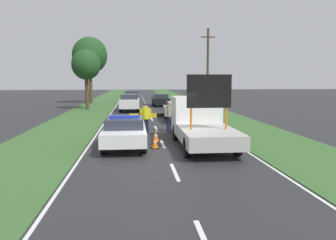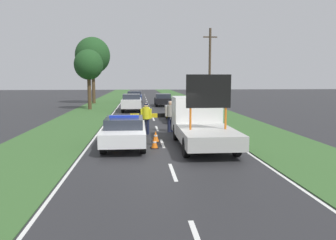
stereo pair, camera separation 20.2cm
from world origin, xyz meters
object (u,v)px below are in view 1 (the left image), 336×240
police_car (125,131)px  roadside_tree_near_right (86,65)px  road_barrier (157,116)px  queued_car_sedan_silver (178,110)px  police_officer (146,116)px  traffic_cone_near_truck (113,129)px  traffic_cone_lane_edge (155,143)px  queued_car_hatch_blue (132,96)px  queued_car_sedan_black (161,100)px  traffic_cone_near_police (156,136)px  roadside_tree_near_left (90,56)px  utility_pole (208,71)px  queued_car_van_white (129,102)px  traffic_cone_behind_barrier (117,125)px  pedestrian_civilian (170,114)px  traffic_cone_centre_front (206,128)px  work_truck (200,122)px

police_car → roadside_tree_near_right: bearing=102.0°
road_barrier → queued_car_sedan_silver: bearing=63.7°
police_officer → roadside_tree_near_right: 16.55m
traffic_cone_near_truck → traffic_cone_lane_edge: traffic_cone_near_truck is taller
traffic_cone_near_truck → queued_car_hatch_blue: queued_car_hatch_blue is taller
queued_car_sedan_black → queued_car_hatch_blue: 6.98m
traffic_cone_near_police → traffic_cone_lane_edge: (-0.12, -1.50, -0.02)m
traffic_cone_near_truck → roadside_tree_near_left: 24.52m
roadside_tree_near_left → utility_pole: bearing=-49.0°
roadside_tree_near_left → roadside_tree_near_right: 8.29m
queued_car_van_white → roadside_tree_near_right: size_ratio=0.75×
police_officer → roadside_tree_near_right: size_ratio=0.29×
queued_car_van_white → roadside_tree_near_right: 5.84m
police_car → traffic_cone_near_truck: police_car is taller
traffic_cone_near_police → queued_car_hatch_blue: size_ratio=0.13×
traffic_cone_lane_edge → queued_car_sedan_black: bearing=84.8°
road_barrier → traffic_cone_behind_barrier: bearing=152.9°
police_car → pedestrian_civilian: pedestrian_civilian is taller
queued_car_sedan_silver → queued_car_sedan_black: (-0.25, 13.26, -0.02)m
traffic_cone_lane_edge → roadside_tree_near_left: 28.44m
traffic_cone_near_truck → queued_car_hatch_blue: bearing=88.2°
traffic_cone_near_police → traffic_cone_lane_edge: 1.50m
traffic_cone_centre_front → roadside_tree_near_right: 17.70m
police_car → queued_car_van_white: 16.61m
queued_car_van_white → queued_car_hatch_blue: queued_car_van_white is taller
queued_car_hatch_blue → roadside_tree_near_right: roadside_tree_near_right is taller
pedestrian_civilian → traffic_cone_behind_barrier: bearing=173.3°
queued_car_sedan_silver → queued_car_van_white: bearing=-63.8°
work_truck → traffic_cone_near_police: (-2.06, 0.73, -0.80)m
traffic_cone_centre_front → traffic_cone_lane_edge: traffic_cone_centre_front is taller
queued_car_hatch_blue → roadside_tree_near_right: (-4.33, -10.00, 3.63)m
police_car → queued_car_sedan_silver: police_car is taller
queued_car_sedan_silver → roadside_tree_near_left: 20.19m
pedestrian_civilian → traffic_cone_near_police: pedestrian_civilian is taller
road_barrier → utility_pole: (5.02, 8.93, 2.90)m
pedestrian_civilian → queued_car_van_white: bearing=117.3°
traffic_cone_behind_barrier → queued_car_hatch_blue: (0.72, 23.26, 0.52)m
pedestrian_civilian → utility_pole: 10.56m
police_car → roadside_tree_near_right: (-4.25, 18.54, 3.69)m
utility_pole → queued_car_sedan_silver: bearing=-127.1°
road_barrier → traffic_cone_lane_edge: size_ratio=6.51×
traffic_cone_centre_front → queued_car_van_white: (-4.58, 12.86, 0.61)m
traffic_cone_lane_edge → queued_car_sedan_silver: size_ratio=0.10×
roadside_tree_near_left → traffic_cone_centre_front: bearing=-67.5°
traffic_cone_near_police → traffic_cone_near_truck: 3.07m
pedestrian_civilian → traffic_cone_near_truck: (-3.21, -0.82, -0.71)m
police_car → queued_car_hatch_blue: 28.54m
traffic_cone_near_truck → queued_car_sedan_black: bearing=77.9°
traffic_cone_behind_barrier → roadside_tree_near_right: 14.36m
road_barrier → police_officer: 1.28m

